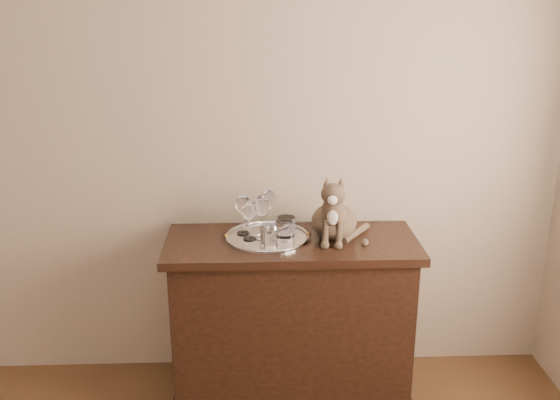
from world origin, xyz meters
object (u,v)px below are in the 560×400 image
Objects in this scene: wine_glass_a at (243,215)px; wine_glass_b at (269,210)px; wine_glass_d at (261,217)px; cat at (334,205)px; wine_glass_c at (249,220)px; tray at (268,238)px; tumbler_c at (286,226)px; sideboard at (291,320)px; tumbler_b at (269,237)px; tumbler_a at (284,231)px.

wine_glass_b reaches higher than wine_glass_a.
wine_glass_d is 0.35m from cat.
wine_glass_d is at bearing 12.66° from wine_glass_c.
tray is 0.11m from wine_glass_d.
wine_glass_b is 0.14m from tumbler_c.
wine_glass_c is 0.06m from wine_glass_d.
sideboard is 13.12× the size of tumbler_b.
wine_glass_a is at bearing 112.94° from wine_glass_c.
wine_glass_a reaches higher than sideboard.
cat is at bearing 8.62° from tumbler_a.
tray is 0.36m from cat.
tray is 0.11m from tumbler_c.
tumbler_a is (0.11, -0.03, -0.06)m from wine_glass_d.
tumbler_a and tumbler_b have the same top height.
wine_glass_c is 0.57× the size of cat.
wine_glass_b is 0.16m from wine_glass_c.
tumbler_b reaches higher than sideboard.
tumbler_a is (0.08, -0.03, 0.05)m from tray.
tray is 0.13m from tumbler_b.
tumbler_c is (0.18, 0.04, -0.05)m from wine_glass_c.
sideboard is at bearing -162.68° from cat.
wine_glass_c is at bearing 133.11° from tumbler_b.
tray is 1.99× the size of wine_glass_b.
sideboard is 12.68× the size of tumbler_c.
wine_glass_c is 0.19m from tumbler_c.
wine_glass_b is at bearing 115.17° from tumbler_a.
tumbler_b is (0.12, -0.17, -0.05)m from wine_glass_a.
wine_glass_c is 0.14m from tumbler_b.
tumbler_a is 0.11m from tumbler_b.
tumbler_a is (0.07, -0.15, -0.05)m from wine_glass_b.
wine_glass_c is (-0.09, -0.13, -0.01)m from wine_glass_b.
tray is 4.38× the size of tumbler_a.
sideboard is at bearing -0.84° from wine_glass_c.
tray is 4.23× the size of tumbler_c.
sideboard is at bearing -18.61° from wine_glass_a.
cat reaches higher than wine_glass_a.
wine_glass_d is at bearing 165.37° from tumbler_a.
wine_glass_c reaches higher than tray.
wine_glass_d is 0.63× the size of cat.
wine_glass_b is 0.95× the size of wine_glass_d.
cat is (0.34, 0.01, 0.05)m from wine_glass_d.
wine_glass_a is 0.97× the size of wine_glass_b.
wine_glass_d reaches higher than sideboard.
wine_glass_b is at bearing 89.07° from tumbler_b.
wine_glass_c is at bearing 174.76° from tumbler_a.
wine_glass_d reaches higher than tumbler_b.
wine_glass_d reaches higher than wine_glass_c.
cat is at bearing -7.08° from wine_glass_a.
sideboard is 5.66× the size of wine_glass_d.
tumbler_a is at bearing -161.71° from sideboard.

